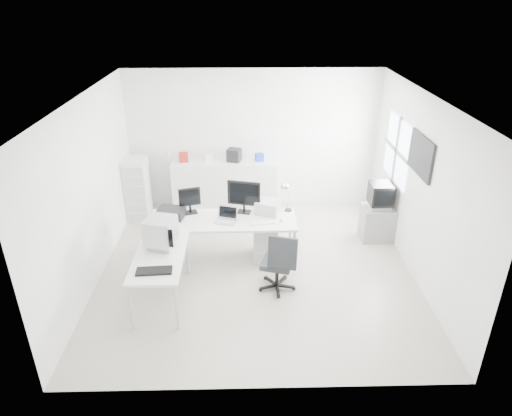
{
  "coord_description": "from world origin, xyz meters",
  "views": [
    {
      "loc": [
        -0.15,
        -6.31,
        4.19
      ],
      "look_at": [
        0.0,
        0.2,
        1.0
      ],
      "focal_mm": 32.0,
      "sensor_mm": 36.0,
      "label": 1
    }
  ],
  "objects_px": {
    "drawer_pedestal": "(265,241)",
    "inkjet_printer": "(171,213)",
    "filing_cabinet": "(137,189)",
    "tv_cabinet": "(377,223)",
    "laptop": "(225,217)",
    "crt_monitor": "(161,232)",
    "office_chair": "(277,260)",
    "sideboard": "(225,185)",
    "main_desk": "(223,239)",
    "laser_printer": "(268,207)",
    "crt_tv": "(381,196)",
    "lcd_monitor_small": "(190,201)",
    "side_desk": "(162,278)",
    "lcd_monitor_large": "(244,197)"
  },
  "relations": [
    {
      "from": "lcd_monitor_small",
      "to": "lcd_monitor_large",
      "type": "xyz_separation_m",
      "value": [
        0.9,
        0.0,
        0.06
      ]
    },
    {
      "from": "laptop",
      "to": "sideboard",
      "type": "bearing_deg",
      "value": 109.94
    },
    {
      "from": "lcd_monitor_large",
      "to": "filing_cabinet",
      "type": "relative_size",
      "value": 0.47
    },
    {
      "from": "inkjet_printer",
      "to": "laptop",
      "type": "relative_size",
      "value": 1.42
    },
    {
      "from": "main_desk",
      "to": "office_chair",
      "type": "distance_m",
      "value": 1.21
    },
    {
      "from": "drawer_pedestal",
      "to": "crt_monitor",
      "type": "bearing_deg",
      "value": -149.86
    },
    {
      "from": "main_desk",
      "to": "tv_cabinet",
      "type": "xyz_separation_m",
      "value": [
        2.76,
        0.63,
        -0.06
      ]
    },
    {
      "from": "laser_printer",
      "to": "crt_tv",
      "type": "bearing_deg",
      "value": 31.54
    },
    {
      "from": "office_chair",
      "to": "laser_printer",
      "type": "bearing_deg",
      "value": 110.81
    },
    {
      "from": "laser_printer",
      "to": "filing_cabinet",
      "type": "xyz_separation_m",
      "value": [
        -2.49,
        1.38,
        -0.25
      ]
    },
    {
      "from": "main_desk",
      "to": "sideboard",
      "type": "distance_m",
      "value": 1.94
    },
    {
      "from": "side_desk",
      "to": "laptop",
      "type": "xyz_separation_m",
      "value": [
        0.9,
        1.0,
        0.47
      ]
    },
    {
      "from": "drawer_pedestal",
      "to": "crt_tv",
      "type": "distance_m",
      "value": 2.21
    },
    {
      "from": "main_desk",
      "to": "side_desk",
      "type": "relative_size",
      "value": 1.71
    },
    {
      "from": "drawer_pedestal",
      "to": "sideboard",
      "type": "bearing_deg",
      "value": 111.5
    },
    {
      "from": "main_desk",
      "to": "crt_monitor",
      "type": "distance_m",
      "value": 1.35
    },
    {
      "from": "laser_printer",
      "to": "office_chair",
      "type": "distance_m",
      "value": 1.14
    },
    {
      "from": "inkjet_printer",
      "to": "lcd_monitor_small",
      "type": "bearing_deg",
      "value": 36.5
    },
    {
      "from": "drawer_pedestal",
      "to": "office_chair",
      "type": "height_order",
      "value": "office_chair"
    },
    {
      "from": "main_desk",
      "to": "lcd_monitor_large",
      "type": "relative_size",
      "value": 4.16
    },
    {
      "from": "lcd_monitor_large",
      "to": "sideboard",
      "type": "relative_size",
      "value": 0.28
    },
    {
      "from": "lcd_monitor_small",
      "to": "crt_monitor",
      "type": "distance_m",
      "value": 1.14
    },
    {
      "from": "drawer_pedestal",
      "to": "crt_monitor",
      "type": "height_order",
      "value": "crt_monitor"
    },
    {
      "from": "laptop",
      "to": "crt_tv",
      "type": "bearing_deg",
      "value": 32.45
    },
    {
      "from": "laptop",
      "to": "filing_cabinet",
      "type": "xyz_separation_m",
      "value": [
        -1.79,
        1.7,
        -0.24
      ]
    },
    {
      "from": "drawer_pedestal",
      "to": "laser_printer",
      "type": "height_order",
      "value": "laser_printer"
    },
    {
      "from": "drawer_pedestal",
      "to": "laptop",
      "type": "distance_m",
      "value": 0.86
    },
    {
      "from": "main_desk",
      "to": "lcd_monitor_small",
      "type": "distance_m",
      "value": 0.85
    },
    {
      "from": "inkjet_printer",
      "to": "tv_cabinet",
      "type": "distance_m",
      "value": 3.69
    },
    {
      "from": "lcd_monitor_small",
      "to": "sideboard",
      "type": "height_order",
      "value": "lcd_monitor_small"
    },
    {
      "from": "filing_cabinet",
      "to": "tv_cabinet",
      "type": "bearing_deg",
      "value": -12.13
    },
    {
      "from": "side_desk",
      "to": "drawer_pedestal",
      "type": "bearing_deg",
      "value": 36.57
    },
    {
      "from": "inkjet_printer",
      "to": "sideboard",
      "type": "height_order",
      "value": "sideboard"
    },
    {
      "from": "main_desk",
      "to": "office_chair",
      "type": "bearing_deg",
      "value": -45.5
    },
    {
      "from": "side_desk",
      "to": "lcd_monitor_large",
      "type": "relative_size",
      "value": 2.43
    },
    {
      "from": "laser_printer",
      "to": "crt_monitor",
      "type": "height_order",
      "value": "crt_monitor"
    },
    {
      "from": "laser_printer",
      "to": "filing_cabinet",
      "type": "relative_size",
      "value": 0.31
    },
    {
      "from": "office_chair",
      "to": "sideboard",
      "type": "xyz_separation_m",
      "value": [
        -0.89,
        2.79,
        0.02
      ]
    },
    {
      "from": "main_desk",
      "to": "lcd_monitor_small",
      "type": "height_order",
      "value": "lcd_monitor_small"
    },
    {
      "from": "main_desk",
      "to": "crt_tv",
      "type": "height_order",
      "value": "crt_tv"
    },
    {
      "from": "main_desk",
      "to": "lcd_monitor_small",
      "type": "relative_size",
      "value": 5.28
    },
    {
      "from": "drawer_pedestal",
      "to": "inkjet_printer",
      "type": "bearing_deg",
      "value": 178.15
    },
    {
      "from": "laptop",
      "to": "office_chair",
      "type": "relative_size",
      "value": 0.3
    },
    {
      "from": "laser_printer",
      "to": "filing_cabinet",
      "type": "distance_m",
      "value": 2.86
    },
    {
      "from": "laptop",
      "to": "laser_printer",
      "type": "bearing_deg",
      "value": 41.89
    },
    {
      "from": "inkjet_printer",
      "to": "laptop",
      "type": "bearing_deg",
      "value": -2.6
    },
    {
      "from": "laser_printer",
      "to": "drawer_pedestal",
      "type": "bearing_deg",
      "value": -86.45
    },
    {
      "from": "office_chair",
      "to": "filing_cabinet",
      "type": "distance_m",
      "value": 3.57
    },
    {
      "from": "laptop",
      "to": "sideboard",
      "type": "relative_size",
      "value": 0.14
    },
    {
      "from": "laptop",
      "to": "crt_monitor",
      "type": "xyz_separation_m",
      "value": [
        -0.9,
        -0.75,
        0.15
      ]
    }
  ]
}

